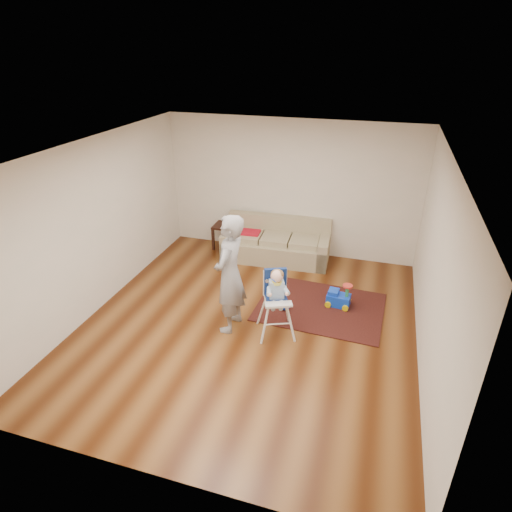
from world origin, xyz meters
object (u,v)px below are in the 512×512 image
(ride_on_toy, at_px, (339,294))
(high_chair, at_px, (276,303))
(sofa, at_px, (276,240))
(adult, at_px, (230,275))
(toy_ball, at_px, (286,306))
(side_table, at_px, (227,236))

(ride_on_toy, height_order, high_chair, high_chair)
(sofa, height_order, adult, adult)
(toy_ball, bearing_deg, high_chair, -91.05)
(ride_on_toy, bearing_deg, high_chair, -124.34)
(adult, bearing_deg, ride_on_toy, 128.07)
(toy_ball, height_order, high_chair, high_chair)
(sofa, distance_m, ride_on_toy, 1.99)
(toy_ball, bearing_deg, sofa, 109.48)
(toy_ball, bearing_deg, adult, -136.67)
(sofa, distance_m, side_table, 1.17)
(sofa, xyz_separation_m, toy_ball, (0.63, -1.77, -0.32))
(toy_ball, relative_size, adult, 0.08)
(side_table, height_order, ride_on_toy, side_table)
(side_table, bearing_deg, high_chair, -56.32)
(sofa, bearing_deg, toy_ball, -73.78)
(side_table, relative_size, high_chair, 0.47)
(side_table, bearing_deg, ride_on_toy, -32.33)
(sofa, bearing_deg, side_table, 164.30)
(ride_on_toy, bearing_deg, side_table, 152.47)
(sofa, height_order, high_chair, high_chair)
(toy_ball, relative_size, high_chair, 0.13)
(ride_on_toy, relative_size, high_chair, 0.38)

